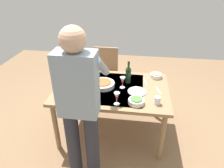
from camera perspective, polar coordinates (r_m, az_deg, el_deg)
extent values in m
plane|color=#846647|center=(3.05, 0.00, -12.86)|extent=(6.00, 6.00, 0.00)
cube|color=#93704C|center=(2.62, 0.00, -1.33)|extent=(1.43, 0.96, 0.04)
cube|color=beige|center=(2.62, 0.00, -0.99)|extent=(0.78, 0.82, 0.00)
cylinder|color=#93704C|center=(3.16, 12.69, -4.04)|extent=(0.06, 0.06, 0.69)
cylinder|color=#93704C|center=(3.29, -10.16, -2.36)|extent=(0.06, 0.06, 0.69)
cylinder|color=#93704C|center=(2.52, 13.73, -14.29)|extent=(0.06, 0.06, 0.69)
cylinder|color=#93704C|center=(2.67, -15.34, -11.52)|extent=(0.06, 0.06, 0.69)
cube|color=brown|center=(3.46, -2.06, 1.81)|extent=(0.40, 0.40, 0.04)
cube|color=#93704C|center=(3.51, -1.63, 6.70)|extent=(0.40, 0.04, 0.45)
cylinder|color=#93704C|center=(3.69, 1.05, -0.25)|extent=(0.04, 0.04, 0.43)
cylinder|color=#93704C|center=(3.74, -4.13, 0.11)|extent=(0.04, 0.04, 0.43)
cylinder|color=#93704C|center=(3.40, 0.34, -3.06)|extent=(0.04, 0.04, 0.43)
cylinder|color=#93704C|center=(3.45, -5.26, -2.62)|extent=(0.04, 0.04, 0.43)
cylinder|color=#2D2D38|center=(2.27, -10.61, -16.52)|extent=(0.14, 0.14, 0.88)
cylinder|color=#2D2D38|center=(2.22, -5.47, -17.24)|extent=(0.14, 0.14, 0.88)
cube|color=#8C9EAD|center=(1.79, -9.71, -0.23)|extent=(0.36, 0.20, 0.60)
sphere|color=tan|center=(1.63, -10.90, 12.06)|extent=(0.22, 0.22, 0.22)
cylinder|color=#8C9EAD|center=(2.01, -12.65, 5.27)|extent=(0.08, 0.52, 0.40)
cylinder|color=#8C9EAD|center=(1.92, -2.97, 4.82)|extent=(0.08, 0.52, 0.40)
cylinder|color=black|center=(2.69, 4.53, 2.35)|extent=(0.07, 0.07, 0.20)
cylinder|color=black|center=(2.63, 4.65, 5.07)|extent=(0.03, 0.03, 0.08)
cylinder|color=black|center=(2.61, 4.69, 6.02)|extent=(0.03, 0.03, 0.02)
cylinder|color=white|center=(2.30, 1.30, -5.57)|extent=(0.06, 0.06, 0.01)
cylinder|color=white|center=(2.28, 1.31, -4.79)|extent=(0.01, 0.01, 0.07)
cone|color=white|center=(2.24, 1.33, -3.25)|extent=(0.07, 0.07, 0.07)
cylinder|color=maroon|center=(2.25, 1.32, -3.73)|extent=(0.03, 0.03, 0.03)
cylinder|color=white|center=(2.61, 2.90, -0.97)|extent=(0.06, 0.06, 0.01)
cylinder|color=white|center=(2.59, 2.92, -0.25)|extent=(0.01, 0.01, 0.07)
cone|color=white|center=(2.56, 2.96, 1.16)|extent=(0.07, 0.07, 0.07)
cylinder|color=maroon|center=(2.57, 2.95, 0.72)|extent=(0.03, 0.03, 0.03)
cylinder|color=silver|center=(2.33, 12.50, -4.50)|extent=(0.07, 0.07, 0.09)
cylinder|color=silver|center=(2.33, -6.76, -4.02)|extent=(0.08, 0.08, 0.09)
cylinder|color=silver|center=(2.63, -2.56, -0.11)|extent=(0.30, 0.30, 0.05)
cylinder|color=#C6562D|center=(2.62, -2.57, 0.33)|extent=(0.22, 0.22, 0.03)
cylinder|color=silver|center=(2.31, 6.75, -4.88)|extent=(0.18, 0.18, 0.05)
cylinder|color=#4C843D|center=(2.30, 6.78, -4.40)|extent=(0.13, 0.13, 0.03)
cylinder|color=silver|center=(2.91, 12.10, 2.28)|extent=(0.16, 0.16, 0.05)
cylinder|color=tan|center=(2.90, 12.14, 2.69)|extent=(0.12, 0.12, 0.03)
cylinder|color=silver|center=(2.54, 6.99, -2.09)|extent=(0.23, 0.23, 0.01)
cube|color=silver|center=(2.78, 9.22, 0.68)|extent=(0.06, 0.20, 0.00)
cube|color=silver|center=(2.61, 12.79, -1.80)|extent=(0.07, 0.18, 0.00)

